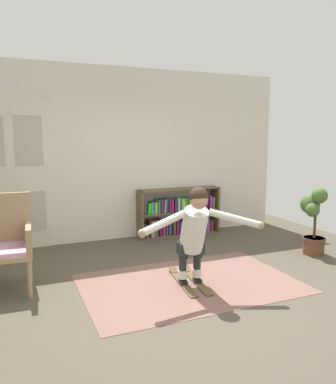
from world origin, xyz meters
The scene contains 9 objects.
ground_plane centered at (0.00, 0.00, 0.00)m, with size 7.20×7.20×0.00m, color #4E4638.
back_wall centered at (0.00, 2.60, 1.45)m, with size 6.00×0.10×2.90m, color silver.
double_door centered at (-1.76, 2.54, 1.23)m, with size 1.22×0.05×2.45m.
rug centered at (0.15, 0.22, 0.00)m, with size 2.55×1.68×0.01m, color #7B584D.
bookshelf centered at (0.98, 2.39, 0.37)m, with size 1.51×0.30×0.84m.
wicker_chair centered at (-1.88, 0.88, 0.58)m, with size 0.63×0.63×1.10m.
potted_plant centered at (2.38, 0.58, 0.53)m, with size 0.34×0.43×1.01m.
skis_pair centered at (0.15, 0.25, 0.02)m, with size 0.38×0.91×0.07m.
person_skier centered at (0.13, 0.07, 0.71)m, with size 1.43×0.69×1.13m.
Camera 1 is at (-1.78, -3.69, 1.74)m, focal length 35.47 mm.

